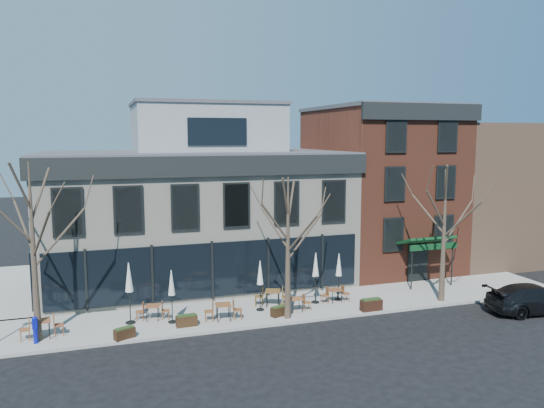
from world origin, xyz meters
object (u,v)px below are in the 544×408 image
object	(u,v)px
call_box	(35,329)
umbrella_0	(129,281)
parked_sedan	(535,299)
cafe_set_0	(42,327)

from	to	relation	value
call_box	umbrella_0	world-z (taller)	umbrella_0
call_box	parked_sedan	bearing A→B (deg)	-7.45
cafe_set_0	umbrella_0	world-z (taller)	umbrella_0
parked_sedan	cafe_set_0	bearing A→B (deg)	87.31
parked_sedan	umbrella_0	distance (m)	20.69
call_box	umbrella_0	xyz separation A→B (m)	(4.08, 1.30, 1.45)
call_box	umbrella_0	size ratio (longest dim) A/B	0.42
parked_sedan	call_box	size ratio (longest dim) A/B	4.10
call_box	cafe_set_0	bearing A→B (deg)	70.98
call_box	cafe_set_0	distance (m)	0.66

